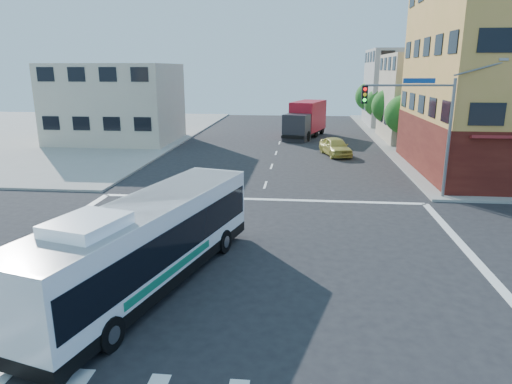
# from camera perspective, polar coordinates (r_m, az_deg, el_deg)

# --- Properties ---
(ground) EXTENTS (120.00, 120.00, 0.00)m
(ground) POSITION_cam_1_polar(r_m,az_deg,el_deg) (18.19, -2.24, -9.20)
(ground) COLOR black
(ground) RESTS_ON ground
(building_east_near) EXTENTS (12.06, 10.06, 9.00)m
(building_east_near) POSITION_cam_1_polar(r_m,az_deg,el_deg) (52.54, 22.39, 10.78)
(building_east_near) COLOR #B6A98B
(building_east_near) RESTS_ON ground
(building_east_far) EXTENTS (12.06, 10.06, 10.00)m
(building_east_far) POSITION_cam_1_polar(r_m,az_deg,el_deg) (66.06, 19.06, 12.19)
(building_east_far) COLOR #989893
(building_east_far) RESTS_ON ground
(building_west) EXTENTS (12.06, 10.06, 8.00)m
(building_west) POSITION_cam_1_polar(r_m,az_deg,el_deg) (50.40, -17.10, 10.53)
(building_west) COLOR beige
(building_west) RESTS_ON ground
(signal_mast_ne) EXTENTS (7.91, 1.13, 8.07)m
(signal_mast_ne) POSITION_cam_1_polar(r_m,az_deg,el_deg) (27.95, 19.95, 9.10)
(signal_mast_ne) COLOR slate
(signal_mast_ne) RESTS_ON ground
(street_tree_a) EXTENTS (3.60, 3.60, 5.53)m
(street_tree_a) POSITION_cam_1_polar(r_m,az_deg,el_deg) (45.50, 18.16, 9.49)
(street_tree_a) COLOR #332212
(street_tree_a) RESTS_ON ground
(street_tree_b) EXTENTS (3.80, 3.80, 5.79)m
(street_tree_b) POSITION_cam_1_polar(r_m,az_deg,el_deg) (53.31, 16.41, 10.53)
(street_tree_b) COLOR #332212
(street_tree_b) RESTS_ON ground
(street_tree_c) EXTENTS (3.40, 3.40, 5.29)m
(street_tree_c) POSITION_cam_1_polar(r_m,az_deg,el_deg) (61.20, 15.06, 10.87)
(street_tree_c) COLOR #332212
(street_tree_c) RESTS_ON ground
(street_tree_d) EXTENTS (4.00, 4.00, 6.03)m
(street_tree_d) POSITION_cam_1_polar(r_m,az_deg,el_deg) (69.08, 14.07, 11.71)
(street_tree_d) COLOR #332212
(street_tree_d) RESTS_ON ground
(transit_bus) EXTENTS (5.38, 11.82, 3.43)m
(transit_bus) POSITION_cam_1_polar(r_m,az_deg,el_deg) (16.38, -13.34, -6.10)
(transit_bus) COLOR black
(transit_bus) RESTS_ON ground
(box_truck) EXTENTS (4.96, 9.12, 3.95)m
(box_truck) POSITION_cam_1_polar(r_m,az_deg,el_deg) (52.09, 6.18, 8.92)
(box_truck) COLOR #242329
(box_truck) RESTS_ON ground
(parked_car) EXTENTS (3.06, 5.06, 1.61)m
(parked_car) POSITION_cam_1_polar(r_m,az_deg,el_deg) (41.38, 9.90, 5.62)
(parked_car) COLOR gold
(parked_car) RESTS_ON ground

